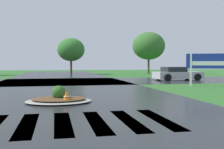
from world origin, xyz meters
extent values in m
cube|color=#232628|center=(0.00, 10.00, 0.00)|extent=(10.70, 80.00, 0.01)
cube|color=#232628|center=(0.00, 21.52, 0.00)|extent=(90.00, 9.63, 0.01)
cube|color=white|center=(-1.35, 4.85, 0.00)|extent=(0.45, 3.03, 0.01)
cube|color=white|center=(-0.45, 4.85, 0.00)|extent=(0.45, 3.03, 0.01)
cube|color=white|center=(0.45, 4.85, 0.00)|extent=(0.45, 3.03, 0.01)
cube|color=white|center=(1.35, 4.85, 0.00)|extent=(0.45, 3.03, 0.01)
cube|color=white|center=(2.25, 4.85, 0.00)|extent=(0.45, 3.03, 0.01)
cube|color=white|center=(8.55, 14.85, 1.14)|extent=(0.16, 0.16, 2.29)
cube|color=navy|center=(9.60, 14.41, 1.73)|extent=(2.73, 1.21, 1.02)
cube|color=white|center=(9.60, 14.41, 1.57)|extent=(2.09, 0.95, 0.29)
ellipsoid|color=#9E9B93|center=(-0.49, 8.78, 0.06)|extent=(2.65, 2.17, 0.12)
ellipsoid|color=brown|center=(-0.49, 8.78, 0.15)|extent=(2.17, 1.78, 0.10)
sphere|color=#2D6023|center=(-0.49, 8.78, 0.40)|extent=(0.56, 0.56, 0.56)
cube|color=#B7B7BF|center=(10.48, 20.95, 0.48)|extent=(4.58, 2.09, 0.63)
cube|color=#1E232B|center=(10.06, 20.91, 1.02)|extent=(2.07, 1.67, 0.45)
cylinder|color=black|center=(11.92, 21.96, 0.32)|extent=(0.66, 0.27, 0.64)
cylinder|color=black|center=(12.07, 20.18, 0.32)|extent=(0.66, 0.27, 0.64)
cylinder|color=black|center=(8.90, 21.71, 0.32)|extent=(0.66, 0.27, 0.64)
cylinder|color=black|center=(9.05, 19.93, 0.32)|extent=(0.66, 0.27, 0.64)
cone|color=orange|center=(-0.21, 8.22, 0.28)|extent=(0.36, 0.36, 0.56)
torus|color=white|center=(-0.21, 8.22, 0.31)|extent=(0.22, 0.22, 0.04)
cube|color=orange|center=(-0.21, 8.22, 0.01)|extent=(0.36, 0.36, 0.03)
cylinder|color=#4C3823|center=(1.59, 36.06, 1.07)|extent=(0.28, 0.28, 2.14)
ellipsoid|color=#33712D|center=(1.59, 36.06, 3.47)|extent=(3.79, 3.79, 3.22)
cylinder|color=#4C3823|center=(12.83, 35.62, 1.22)|extent=(0.28, 0.28, 2.45)
ellipsoid|color=#376A2C|center=(12.83, 35.62, 4.11)|extent=(4.74, 4.74, 4.03)
camera|label=1|loc=(-0.64, -2.40, 1.59)|focal=43.71mm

